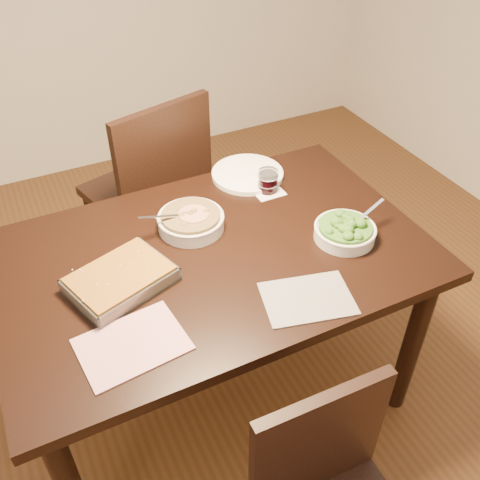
% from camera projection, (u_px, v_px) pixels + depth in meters
% --- Properties ---
extents(ground, '(4.00, 4.00, 0.00)m').
position_uv_depth(ground, '(219.00, 388.00, 2.23)').
color(ground, '#482C14').
rests_on(ground, ground).
extents(table, '(1.40, 0.90, 0.75)m').
position_uv_depth(table, '(214.00, 273.00, 1.81)').
color(table, black).
rests_on(table, ground).
extents(magazine_a, '(0.30, 0.23, 0.01)m').
position_uv_depth(magazine_a, '(132.00, 344.00, 1.45)').
color(magazine_a, '#A32E48').
rests_on(magazine_a, table).
extents(magazine_b, '(0.30, 0.25, 0.00)m').
position_uv_depth(magazine_b, '(307.00, 298.00, 1.59)').
color(magazine_b, '#222329').
rests_on(magazine_b, table).
extents(coaster, '(0.11, 0.11, 0.00)m').
position_uv_depth(coaster, '(267.00, 191.00, 2.02)').
color(coaster, white).
rests_on(coaster, table).
extents(stew_bowl, '(0.26, 0.23, 0.09)m').
position_uv_depth(stew_bowl, '(191.00, 220.00, 1.83)').
color(stew_bowl, white).
rests_on(stew_bowl, table).
extents(broccoli_bowl, '(0.24, 0.21, 0.08)m').
position_uv_depth(broccoli_bowl, '(345.00, 231.00, 1.79)').
color(broccoli_bowl, white).
rests_on(broccoli_bowl, table).
extents(baking_dish, '(0.35, 0.30, 0.05)m').
position_uv_depth(baking_dish, '(121.00, 279.00, 1.61)').
color(baking_dish, silver).
rests_on(baking_dish, table).
extents(wine_tumbler, '(0.08, 0.08, 0.09)m').
position_uv_depth(wine_tumbler, '(268.00, 181.00, 2.00)').
color(wine_tumbler, black).
rests_on(wine_tumbler, coaster).
extents(dinner_plate, '(0.28, 0.28, 0.02)m').
position_uv_depth(dinner_plate, '(247.00, 174.00, 2.10)').
color(dinner_plate, white).
rests_on(dinner_plate, table).
extents(chair_far, '(0.57, 0.57, 0.98)m').
position_uv_depth(chair_far, '(153.00, 187.00, 2.41)').
color(chair_far, black).
rests_on(chair_far, ground).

